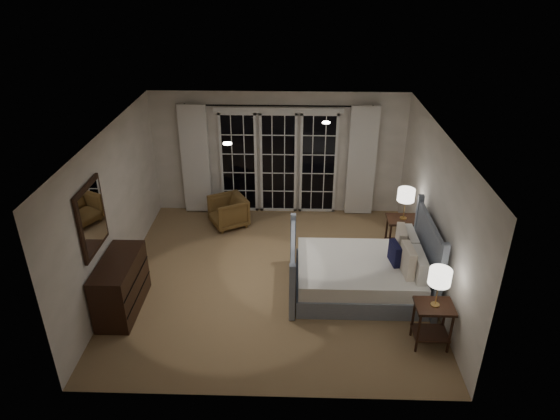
{
  "coord_description": "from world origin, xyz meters",
  "views": [
    {
      "loc": [
        0.32,
        -6.85,
        4.8
      ],
      "look_at": [
        0.09,
        0.43,
        1.05
      ],
      "focal_mm": 32.0,
      "sensor_mm": 36.0,
      "label": 1
    }
  ],
  "objects_px": {
    "bed": "(362,273)",
    "nightstand_right": "(402,230)",
    "armchair": "(228,211)",
    "lamp_right": "(406,195)",
    "dresser": "(121,285)",
    "nightstand_left": "(433,319)",
    "lamp_left": "(440,277)"
  },
  "relations": [
    {
      "from": "bed",
      "to": "nightstand_right",
      "type": "bearing_deg",
      "value": 54.39
    },
    {
      "from": "nightstand_right",
      "to": "lamp_left",
      "type": "xyz_separation_m",
      "value": [
        -0.02,
        -2.35,
        0.64
      ]
    },
    {
      "from": "lamp_left",
      "to": "lamp_right",
      "type": "relative_size",
      "value": 1.0
    },
    {
      "from": "nightstand_left",
      "to": "dresser",
      "type": "xyz_separation_m",
      "value": [
        -4.44,
        0.63,
        -0.01
      ]
    },
    {
      "from": "nightstand_left",
      "to": "dresser",
      "type": "distance_m",
      "value": 4.48
    },
    {
      "from": "bed",
      "to": "dresser",
      "type": "xyz_separation_m",
      "value": [
        -3.65,
        -0.59,
        0.11
      ]
    },
    {
      "from": "armchair",
      "to": "dresser",
      "type": "xyz_separation_m",
      "value": [
        -1.27,
        -2.66,
        0.12
      ]
    },
    {
      "from": "lamp_left",
      "to": "dresser",
      "type": "height_order",
      "value": "lamp_left"
    },
    {
      "from": "armchair",
      "to": "nightstand_right",
      "type": "bearing_deg",
      "value": 44.82
    },
    {
      "from": "nightstand_right",
      "to": "lamp_left",
      "type": "bearing_deg",
      "value": -90.4
    },
    {
      "from": "bed",
      "to": "lamp_left",
      "type": "xyz_separation_m",
      "value": [
        0.79,
        -1.22,
        0.79
      ]
    },
    {
      "from": "nightstand_left",
      "to": "dresser",
      "type": "bearing_deg",
      "value": 171.92
    },
    {
      "from": "bed",
      "to": "armchair",
      "type": "xyz_separation_m",
      "value": [
        -2.38,
        2.07,
        -0.02
      ]
    },
    {
      "from": "nightstand_right",
      "to": "dresser",
      "type": "bearing_deg",
      "value": -158.93
    },
    {
      "from": "lamp_right",
      "to": "armchair",
      "type": "distance_m",
      "value": 3.43
    },
    {
      "from": "bed",
      "to": "nightstand_left",
      "type": "relative_size",
      "value": 3.24
    },
    {
      "from": "bed",
      "to": "lamp_right",
      "type": "height_order",
      "value": "lamp_right"
    },
    {
      "from": "nightstand_left",
      "to": "armchair",
      "type": "distance_m",
      "value": 4.58
    },
    {
      "from": "lamp_right",
      "to": "dresser",
      "type": "height_order",
      "value": "lamp_right"
    },
    {
      "from": "bed",
      "to": "nightstand_left",
      "type": "xyz_separation_m",
      "value": [
        0.79,
        -1.22,
        0.12
      ]
    },
    {
      "from": "lamp_right",
      "to": "armchair",
      "type": "bearing_deg",
      "value": 163.45
    },
    {
      "from": "bed",
      "to": "armchair",
      "type": "bearing_deg",
      "value": 138.97
    },
    {
      "from": "nightstand_right",
      "to": "lamp_right",
      "type": "relative_size",
      "value": 1.24
    },
    {
      "from": "dresser",
      "to": "lamp_left",
      "type": "bearing_deg",
      "value": -8.08
    },
    {
      "from": "bed",
      "to": "lamp_left",
      "type": "bearing_deg",
      "value": -57.1
    },
    {
      "from": "nightstand_right",
      "to": "armchair",
      "type": "relative_size",
      "value": 1.06
    },
    {
      "from": "nightstand_left",
      "to": "lamp_right",
      "type": "xyz_separation_m",
      "value": [
        0.02,
        2.35,
        0.72
      ]
    },
    {
      "from": "nightstand_left",
      "to": "armchair",
      "type": "xyz_separation_m",
      "value": [
        -3.17,
        3.29,
        -0.13
      ]
    },
    {
      "from": "nightstand_left",
      "to": "nightstand_right",
      "type": "xyz_separation_m",
      "value": [
        0.02,
        2.35,
        0.03
      ]
    },
    {
      "from": "lamp_right",
      "to": "nightstand_right",
      "type": "bearing_deg",
      "value": 26.57
    },
    {
      "from": "armchair",
      "to": "dresser",
      "type": "relative_size",
      "value": 0.55
    },
    {
      "from": "lamp_left",
      "to": "dresser",
      "type": "distance_m",
      "value": 4.53
    }
  ]
}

